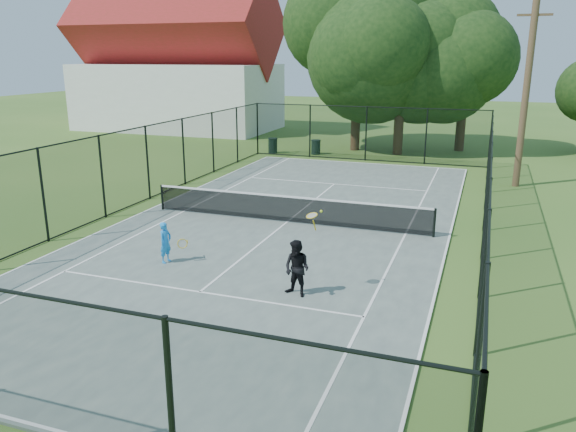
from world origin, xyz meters
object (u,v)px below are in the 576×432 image
(tennis_net, at_px, (287,208))
(trash_bin_right, at_px, (316,147))
(player_black, at_px, (297,268))
(utility_pole, at_px, (526,94))
(trash_bin_left, at_px, (273,145))
(player_blue, at_px, (166,242))

(tennis_net, distance_m, trash_bin_right, 14.42)
(tennis_net, xyz_separation_m, trash_bin_right, (-3.21, 14.06, -0.14))
(trash_bin_right, height_order, player_black, player_black)
(trash_bin_right, distance_m, player_black, 20.59)
(tennis_net, distance_m, utility_pole, 12.37)
(player_black, bearing_deg, trash_bin_left, 112.65)
(trash_bin_right, bearing_deg, utility_pole, -24.81)
(tennis_net, distance_m, trash_bin_left, 14.80)
(tennis_net, xyz_separation_m, utility_pole, (7.74, 9.00, 3.49))
(player_black, bearing_deg, trash_bin_right, 105.56)
(tennis_net, bearing_deg, utility_pole, 49.31)
(tennis_net, xyz_separation_m, player_blue, (-1.88, -4.84, 0.06))
(trash_bin_left, bearing_deg, player_blue, -78.09)
(tennis_net, height_order, player_blue, player_blue)
(player_black, bearing_deg, tennis_net, 111.86)
(tennis_net, height_order, player_black, player_black)
(player_blue, bearing_deg, tennis_net, 68.76)
(player_blue, bearing_deg, trash_bin_right, 94.01)
(trash_bin_right, distance_m, utility_pole, 12.59)
(trash_bin_right, xyz_separation_m, player_black, (5.52, -19.84, 0.33))
(tennis_net, xyz_separation_m, player_black, (2.32, -5.78, 0.18))
(utility_pole, xyz_separation_m, player_blue, (-9.62, -13.84, -3.43))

